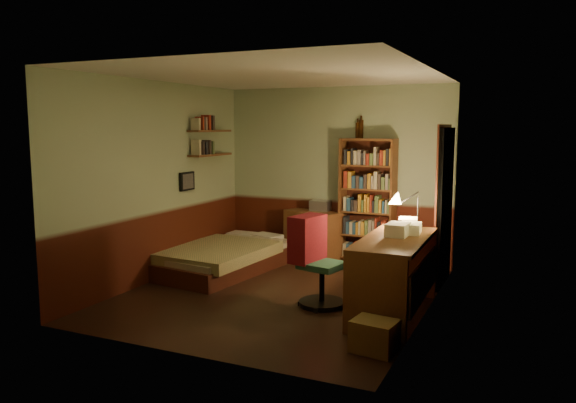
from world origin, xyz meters
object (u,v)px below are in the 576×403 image
at_px(bed, 226,248).
at_px(desk_lamp, 418,204).
at_px(dresser, 313,236).
at_px(office_chair, 322,257).
at_px(cardboard_box_a, 375,336).
at_px(desk, 394,276).
at_px(cardboard_box_b, 372,335).
at_px(mini_stereo, 320,205).
at_px(bookshelf, 367,202).

height_order(bed, desk_lamp, desk_lamp).
xyz_separation_m(dresser, office_chair, (0.91, -1.98, 0.18)).
height_order(bed, cardboard_box_a, bed).
height_order(desk, cardboard_box_b, desk).
height_order(bed, mini_stereo, mini_stereo).
bearing_deg(desk, bookshelf, 112.96).
bearing_deg(mini_stereo, bed, -132.93).
bearing_deg(bookshelf, office_chair, -81.43).
height_order(bookshelf, desk, bookshelf).
relative_size(desk_lamp, office_chair, 0.49).
distance_m(bed, desk, 2.79).
relative_size(office_chair, cardboard_box_b, 3.50).
relative_size(mini_stereo, cardboard_box_b, 0.90).
bearing_deg(dresser, bed, -108.92).
xyz_separation_m(desk_lamp, cardboard_box_a, (0.01, -1.85, -0.97)).
bearing_deg(cardboard_box_a, desk, 94.81).
bearing_deg(mini_stereo, desk_lamp, -38.90).
distance_m(bed, cardboard_box_b, 3.27).
relative_size(dresser, desk, 0.54).
height_order(bed, bookshelf, bookshelf).
relative_size(dresser, mini_stereo, 2.94).
xyz_separation_m(dresser, desk, (1.72, -1.94, 0.04)).
relative_size(office_chair, cardboard_box_a, 2.89).
bearing_deg(office_chair, bookshelf, 104.62).
bearing_deg(cardboard_box_b, bookshelf, 107.34).
distance_m(desk, office_chair, 0.82).
distance_m(dresser, cardboard_box_a, 3.51).
relative_size(bed, office_chair, 1.88).
xyz_separation_m(bed, desk_lamp, (2.71, -0.13, 0.80)).
bearing_deg(mini_stereo, office_chair, -70.72).
distance_m(office_chair, cardboard_box_a, 1.42).
distance_m(desk, cardboard_box_a, 1.11).
xyz_separation_m(desk, cardboard_box_b, (0.04, -0.98, -0.31)).
bearing_deg(cardboard_box_a, bookshelf, 107.76).
bearing_deg(desk, cardboard_box_b, -88.88).
distance_m(bed, office_chair, 2.07).
relative_size(desk_lamp, cardboard_box_a, 1.41).
xyz_separation_m(bookshelf, desk, (0.90, -2.02, -0.50)).
bearing_deg(office_chair, bed, 164.41).
height_order(bookshelf, office_chair, bookshelf).
bearing_deg(mini_stereo, cardboard_box_b, -63.38).
bearing_deg(dresser, bookshelf, 28.69).
distance_m(dresser, cardboard_box_b, 3.41).
height_order(dresser, bookshelf, bookshelf).
distance_m(bookshelf, office_chair, 2.10).
relative_size(mini_stereo, office_chair, 0.26).
bearing_deg(cardboard_box_a, bed, 143.96).
bearing_deg(dresser, office_chair, -42.63).
bearing_deg(cardboard_box_b, desk_lamp, 88.74).
bearing_deg(office_chair, cardboard_box_a, -36.54).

